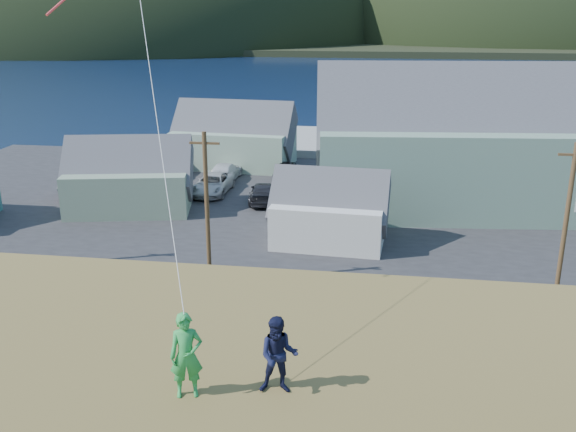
# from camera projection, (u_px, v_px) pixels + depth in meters

# --- Properties ---
(ground) EXTENTS (900.00, 900.00, 0.00)m
(ground) POSITION_uv_depth(u_px,v_px,m) (285.00, 302.00, 33.57)
(ground) COLOR #0A1638
(ground) RESTS_ON ground
(grass_strip) EXTENTS (110.00, 8.00, 0.10)m
(grass_strip) POSITION_uv_depth(u_px,v_px,m) (279.00, 319.00, 31.68)
(grass_strip) COLOR #4C3D19
(grass_strip) RESTS_ON ground
(waterfront_lot) EXTENTS (72.00, 36.00, 0.12)m
(waterfront_lot) POSITION_uv_depth(u_px,v_px,m) (318.00, 206.00, 49.54)
(waterfront_lot) COLOR #28282B
(waterfront_lot) RESTS_ON ground
(wharf) EXTENTS (26.00, 14.00, 0.90)m
(wharf) POSITION_uv_depth(u_px,v_px,m) (286.00, 141.00, 71.88)
(wharf) COLOR gray
(wharf) RESTS_ON ground
(far_shore) EXTENTS (900.00, 320.00, 2.00)m
(far_shore) POSITION_uv_depth(u_px,v_px,m) (377.00, 34.00, 343.62)
(far_shore) COLOR black
(far_shore) RESTS_ON ground
(far_hills) EXTENTS (760.00, 265.00, 143.00)m
(far_hills) POSITION_uv_depth(u_px,v_px,m) (455.00, 37.00, 290.77)
(far_hills) COLOR black
(far_hills) RESTS_ON ground
(lodge) EXTENTS (38.37, 14.20, 13.19)m
(lodge) POSITION_uv_depth(u_px,v_px,m) (570.00, 144.00, 47.48)
(lodge) COLOR slate
(lodge) RESTS_ON waterfront_lot
(shed_palegreen_near) EXTENTS (10.34, 7.59, 6.81)m
(shed_palegreen_near) POSITION_uv_depth(u_px,v_px,m) (129.00, 178.00, 47.92)
(shed_palegreen_near) COLOR gray
(shed_palegreen_near) RESTS_ON waterfront_lot
(shed_white) EXTENTS (7.78, 5.42, 5.96)m
(shed_white) POSITION_uv_depth(u_px,v_px,m) (329.00, 210.00, 41.16)
(shed_white) COLOR silver
(shed_white) RESTS_ON waterfront_lot
(shed_palegreen_far) EXTENTS (11.84, 7.31, 7.69)m
(shed_palegreen_far) POSITION_uv_depth(u_px,v_px,m) (234.00, 137.00, 61.21)
(shed_palegreen_far) COLOR gray
(shed_palegreen_far) RESTS_ON waterfront_lot
(utility_poles) EXTENTS (31.99, 0.24, 9.29)m
(utility_poles) POSITION_uv_depth(u_px,v_px,m) (228.00, 209.00, 34.04)
(utility_poles) COLOR #47331E
(utility_poles) RESTS_ON waterfront_lot
(parked_cars) EXTENTS (22.23, 13.22, 1.58)m
(parked_cars) POSITION_uv_depth(u_px,v_px,m) (208.00, 179.00, 54.20)
(parked_cars) COLOR navy
(parked_cars) RESTS_ON waterfront_lot
(kite_flyer_green) EXTENTS (0.76, 0.61, 1.81)m
(kite_flyer_green) POSITION_uv_depth(u_px,v_px,m) (186.00, 355.00, 12.76)
(kite_flyer_green) COLOR green
(kite_flyer_green) RESTS_ON hillside
(kite_flyer_navy) EXTENTS (0.87, 0.71, 1.66)m
(kite_flyer_navy) POSITION_uv_depth(u_px,v_px,m) (279.00, 355.00, 12.91)
(kite_flyer_navy) COLOR #121633
(kite_flyer_navy) RESTS_ON hillside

